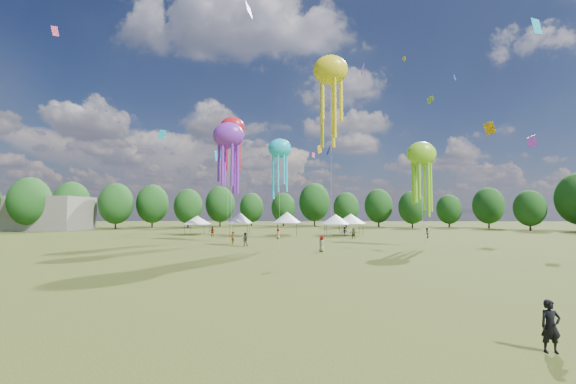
{
  "coord_description": "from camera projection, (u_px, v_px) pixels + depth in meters",
  "views": [
    {
      "loc": [
        -1.72,
        -12.6,
        4.5
      ],
      "look_at": [
        -2.13,
        15.0,
        6.0
      ],
      "focal_mm": 22.28,
      "sensor_mm": 36.0,
      "label": 1
    }
  ],
  "objects": [
    {
      "name": "small_kites",
      "position": [
        311.0,
        51.0,
        56.09
      ],
      "size": [
        68.72,
        54.73,
        46.26
      ],
      "color": "purple",
      "rests_on": "ground"
    },
    {
      "name": "spectator_near",
      "position": [
        245.0,
        239.0,
        46.25
      ],
      "size": [
        0.87,
        0.69,
        1.73
      ],
      "primitive_type": "imported",
      "rotation": [
        0.0,
        0.0,
        3.18
      ],
      "color": "gray",
      "rests_on": "ground"
    },
    {
      "name": "show_kites",
      "position": [
        294.0,
        125.0,
        53.98
      ],
      "size": [
        31.22,
        20.85,
        28.86
      ],
      "color": "purple",
      "rests_on": "ground"
    },
    {
      "name": "hangar",
      "position": [
        0.0,
        213.0,
        85.48
      ],
      "size": [
        40.0,
        12.0,
        8.0
      ],
      "primitive_type": "cube",
      "color": "gray",
      "rests_on": "ground"
    },
    {
      "name": "spectators_far",
      "position": [
        324.0,
        234.0,
        57.28
      ],
      "size": [
        37.82,
        26.09,
        1.76
      ],
      "color": "gray",
      "rests_on": "ground"
    },
    {
      "name": "festival_tents",
      "position": [
        285.0,
        219.0,
        67.21
      ],
      "size": [
        35.29,
        9.48,
        4.42
      ],
      "color": "#47474C",
      "rests_on": "ground"
    },
    {
      "name": "treeline",
      "position": [
        283.0,
        202.0,
        75.13
      ],
      "size": [
        201.57,
        95.24,
        13.43
      ],
      "color": "#38281C",
      "rests_on": "ground"
    },
    {
      "name": "observer_main",
      "position": [
        551.0,
        326.0,
        11.41
      ],
      "size": [
        0.64,
        0.45,
        1.66
      ],
      "primitive_type": "imported",
      "rotation": [
        0.0,
        0.0,
        -0.08
      ],
      "color": "black",
      "rests_on": "ground"
    },
    {
      "name": "ground",
      "position": [
        343.0,
        342.0,
        12.31
      ],
      "size": [
        300.0,
        300.0,
        0.0
      ],
      "primitive_type": "plane",
      "color": "#384416",
      "rests_on": "ground"
    }
  ]
}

